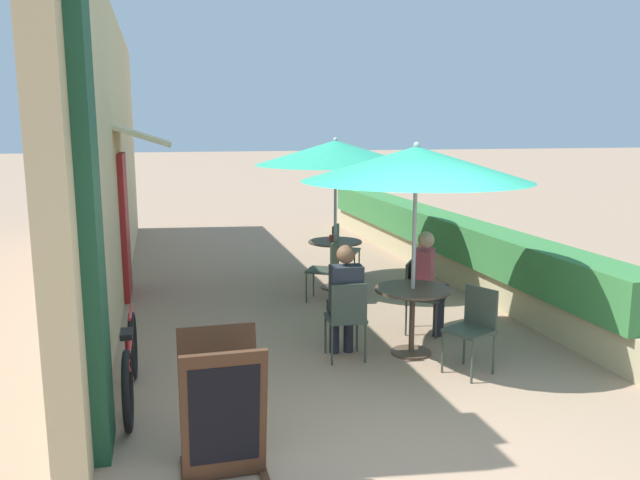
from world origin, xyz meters
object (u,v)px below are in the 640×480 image
at_px(seated_patron_near_right, 428,278).
at_px(cafe_chair_mid_right, 342,246).
at_px(cafe_chair_mid_left, 327,266).
at_px(cafe_chair_near_back, 347,314).
at_px(patio_umbrella_mid, 336,153).
at_px(seated_patron_near_back, 345,296).
at_px(coffee_cup_mid, 331,238).
at_px(menu_board, 222,406).
at_px(cafe_chair_near_left, 474,323).
at_px(bicycle_leaning, 130,365).
at_px(cafe_chair_near_right, 418,291).
at_px(patio_table_near, 412,305).
at_px(patio_umbrella_near, 416,164).
at_px(patio_table_mid, 335,253).

distance_m(seated_patron_near_right, cafe_chair_mid_right, 3.05).
height_order(seated_patron_near_right, cafe_chair_mid_left, seated_patron_near_right).
distance_m(cafe_chair_near_back, patio_umbrella_mid, 3.45).
height_order(seated_patron_near_back, coffee_cup_mid, seated_patron_near_back).
bearing_deg(menu_board, cafe_chair_mid_left, 65.68).
height_order(cafe_chair_near_left, seated_patron_near_right, seated_patron_near_right).
bearing_deg(bicycle_leaning, seated_patron_near_right, 18.20).
relative_size(cafe_chair_near_right, cafe_chair_near_back, 1.00).
bearing_deg(cafe_chair_near_left, patio_umbrella_mid, -19.16).
bearing_deg(patio_umbrella_mid, cafe_chair_near_right, -80.17).
distance_m(cafe_chair_near_right, coffee_cup_mid, 2.39).
bearing_deg(cafe_chair_near_left, cafe_chair_mid_right, -24.45).
bearing_deg(coffee_cup_mid, cafe_chair_near_back, -102.47).
height_order(seated_patron_near_back, menu_board, seated_patron_near_back).
bearing_deg(seated_patron_near_back, patio_table_near, -2.69).
height_order(cafe_chair_mid_left, menu_board, menu_board).
relative_size(cafe_chair_near_right, bicycle_leaning, 0.49).
xyz_separation_m(seated_patron_near_right, coffee_cup_mid, (-0.54, 2.39, 0.10)).
relative_size(cafe_chair_near_right, coffee_cup_mid, 9.67).
bearing_deg(seated_patron_near_back, cafe_chair_mid_left, 83.59).
relative_size(patio_umbrella_near, cafe_chair_near_right, 2.80).
distance_m(patio_umbrella_near, patio_table_mid, 3.33).
height_order(cafe_chair_near_left, bicycle_leaning, cafe_chair_near_left).
height_order(patio_table_mid, patio_umbrella_mid, patio_umbrella_mid).
bearing_deg(cafe_chair_near_right, patio_table_mid, -136.32).
bearing_deg(seated_patron_near_right, cafe_chair_near_left, 31.63).
xyz_separation_m(patio_table_near, seated_patron_near_right, (0.45, 0.61, 0.13)).
xyz_separation_m(cafe_chair_near_left, coffee_cup_mid, (-0.49, 3.64, 0.27)).
height_order(cafe_chair_mid_left, cafe_chair_mid_right, same).
bearing_deg(cafe_chair_near_left, cafe_chair_near_right, -24.20).
bearing_deg(cafe_chair_near_back, menu_board, -125.00).
bearing_deg(patio_table_near, menu_board, -140.07).
height_order(cafe_chair_mid_right, menu_board, menu_board).
distance_m(cafe_chair_near_back, seated_patron_near_back, 0.20).
height_order(patio_umbrella_near, cafe_chair_mid_left, patio_umbrella_near).
relative_size(seated_patron_near_right, seated_patron_near_back, 1.00).
bearing_deg(patio_table_near, cafe_chair_near_back, -178.05).
relative_size(patio_umbrella_near, patio_table_mid, 2.95).
height_order(cafe_chair_near_back, seated_patron_near_back, seated_patron_near_back).
relative_size(cafe_chair_near_back, cafe_chair_mid_right, 1.00).
relative_size(patio_table_mid, coffee_cup_mid, 9.18).
relative_size(seated_patron_near_right, patio_table_mid, 1.51).
distance_m(patio_table_mid, cafe_chair_mid_left, 0.76).
bearing_deg(cafe_chair_near_left, cafe_chair_mid_left, -11.61).
bearing_deg(seated_patron_near_right, patio_umbrella_mid, -134.39).
bearing_deg(bicycle_leaning, patio_table_near, 9.83).
bearing_deg(cafe_chair_near_right, cafe_chair_mid_right, -144.56).
bearing_deg(cafe_chair_near_right, bicycle_leaning, -36.54).
xyz_separation_m(cafe_chair_near_right, cafe_chair_mid_right, (-0.08, 2.98, 0.00)).
distance_m(patio_table_near, patio_table_mid, 2.96).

